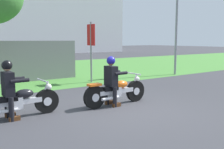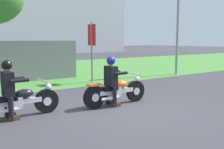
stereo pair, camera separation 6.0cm
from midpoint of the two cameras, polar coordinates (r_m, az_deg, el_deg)
ground at (r=6.79m, az=3.17°, el=-8.02°), size 120.00×120.00×0.00m
grass_verge at (r=15.46m, az=-19.42°, el=0.45°), size 60.00×12.00×0.01m
motorcycle_lead at (r=7.30m, az=1.19°, el=-3.78°), size 2.08×0.66×0.87m
rider_lead at (r=7.14m, az=0.10°, el=-0.58°), size 0.55×0.48×1.39m
motorcycle_follow at (r=6.49m, az=-20.08°, el=-5.78°), size 2.08×0.66×0.86m
rider_follow at (r=6.37m, az=-21.72°, el=-2.20°), size 0.55×0.48×1.38m
streetlight_pole at (r=14.22m, az=14.92°, el=13.65°), size 0.96×0.20×5.35m
sign_banner at (r=11.14m, az=-4.35°, el=7.08°), size 0.08×0.60×2.60m
fence_segment at (r=11.62m, az=-23.50°, el=2.43°), size 7.00×0.06×1.80m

